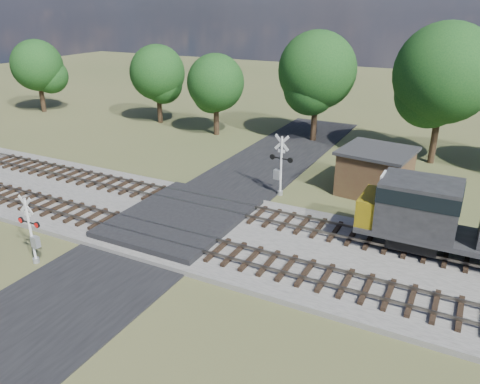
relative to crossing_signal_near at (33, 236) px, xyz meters
The scene contains 10 objects.
ground 8.25m from the crossing_signal_near, 59.51° to the left, with size 160.00×160.00×0.00m, color #49542D.
ballast_bed 16.03m from the crossing_signal_near, 27.93° to the left, with size 140.00×10.00×0.30m, color gray.
road 8.24m from the crossing_signal_near, 59.51° to the left, with size 7.00×60.00×0.08m, color black.
crossing_panel 8.63m from the crossing_signal_near, 61.22° to the left, with size 7.00×9.00×0.62m, color #262628.
track_near 8.86m from the crossing_signal_near, 34.55° to the left, with size 140.00×2.60×0.33m.
track_far 12.38m from the crossing_signal_near, 54.07° to the left, with size 140.00×2.60×0.33m.
crossing_signal_near is the anchor object (origin of this frame).
crossing_signal_far 16.40m from the crossing_signal_near, 62.09° to the left, with size 1.78×0.40×4.42m.
equipment_shed 22.53m from the crossing_signal_near, 53.06° to the left, with size 5.30×5.30×3.23m.
treeline 31.13m from the crossing_signal_near, 61.86° to the left, with size 81.48×10.04×11.49m.
Camera 1 is at (15.20, -21.09, 12.81)m, focal length 35.00 mm.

